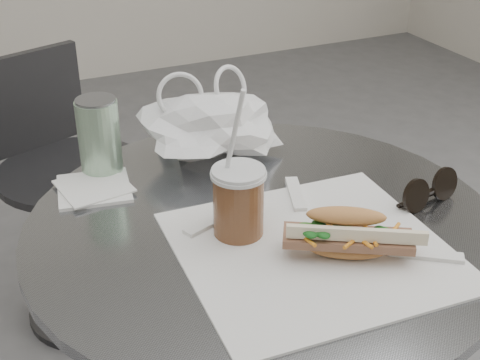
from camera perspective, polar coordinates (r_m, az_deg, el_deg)
name	(u,v)px	position (r m, az deg, el deg)	size (l,w,h in m)	color
cafe_table	(261,349)	(1.24, 1.78, -14.24)	(0.76, 0.76, 0.74)	slate
chair_far	(70,209)	(1.93, -14.30, -2.38)	(0.42, 0.44, 0.76)	#2D2D2F
sandwich_paper	(313,250)	(1.00, 6.22, -5.95)	(0.39, 0.36, 0.00)	white
banh_mi	(347,234)	(0.97, 9.10, -4.59)	(0.24, 0.19, 0.08)	#CD854D
iced_coffee	(238,201)	(1.00, -0.14, -1.84)	(0.08, 0.08, 0.24)	brown
sunglasses	(429,192)	(1.14, 15.81, -0.97)	(0.13, 0.05, 0.06)	black
plastic_bag	(211,128)	(1.23, -2.49, 4.44)	(0.24, 0.19, 0.12)	white
napkin_stack	(94,188)	(1.17, -12.35, -0.65)	(0.14, 0.14, 0.01)	white
drink_can	(99,137)	(1.20, -11.92, 3.64)	(0.07, 0.07, 0.14)	#56945B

